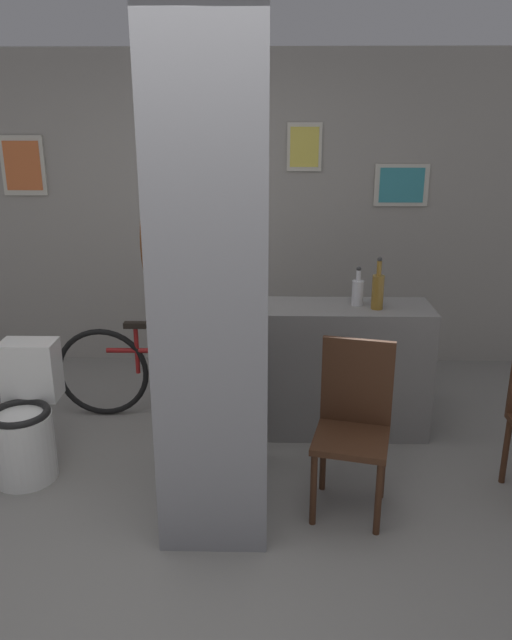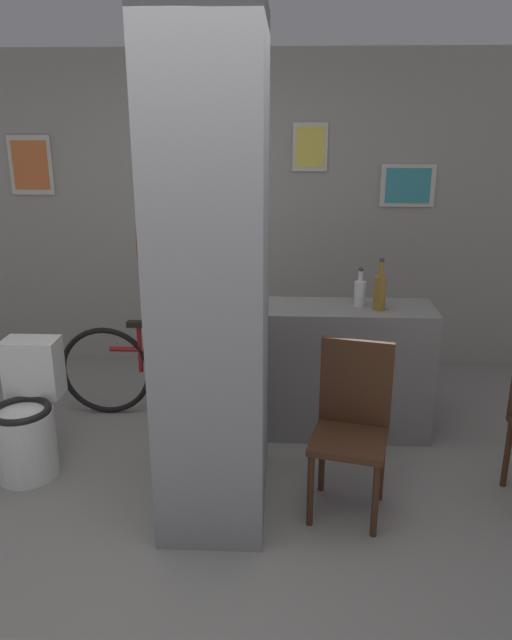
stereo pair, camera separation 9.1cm
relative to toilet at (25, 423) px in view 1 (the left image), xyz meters
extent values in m
plane|color=gray|center=(1.05, -0.72, -0.34)|extent=(14.00, 14.00, 0.00)
cube|color=gray|center=(1.05, 1.91, 0.96)|extent=(8.00, 0.06, 2.60)
cube|color=beige|center=(-0.55, 1.86, 1.36)|extent=(0.36, 0.02, 0.48)
cube|color=#D86633|center=(-0.55, 1.85, 1.36)|extent=(0.30, 0.01, 0.39)
cube|color=beige|center=(2.55, 1.86, 1.21)|extent=(0.44, 0.02, 0.34)
cube|color=teal|center=(2.55, 1.85, 1.21)|extent=(0.36, 0.01, 0.28)
cube|color=beige|center=(1.75, 1.86, 1.51)|extent=(0.28, 0.02, 0.38)
cube|color=#E0CC4C|center=(1.75, 1.85, 1.51)|extent=(0.23, 0.01, 0.31)
cube|color=gray|center=(1.19, -0.25, 0.96)|extent=(0.54, 0.94, 2.60)
cylinder|color=#593319|center=(0.91, -0.44, 1.21)|extent=(0.03, 0.40, 0.40)
cylinder|color=red|center=(0.89, -0.44, 1.21)|extent=(0.01, 0.07, 0.07)
cube|color=gray|center=(1.90, 0.60, 0.11)|extent=(1.30, 0.44, 0.90)
cylinder|color=white|center=(0.00, -0.07, -0.13)|extent=(0.37, 0.37, 0.42)
torus|color=black|center=(0.00, -0.07, 0.10)|extent=(0.36, 0.36, 0.04)
cube|color=white|center=(0.00, 0.18, 0.27)|extent=(0.33, 0.20, 0.37)
cylinder|color=#422616|center=(1.71, -0.48, -0.12)|extent=(0.04, 0.04, 0.42)
cylinder|color=#422616|center=(2.04, -0.56, -0.12)|extent=(0.04, 0.04, 0.42)
cylinder|color=#422616|center=(1.79, -0.15, -0.12)|extent=(0.04, 0.04, 0.42)
cylinder|color=#422616|center=(2.12, -0.23, -0.12)|extent=(0.04, 0.04, 0.42)
cube|color=#422616|center=(1.91, -0.36, 0.11)|extent=(0.47, 0.47, 0.04)
cube|color=#422616|center=(1.96, -0.18, 0.37)|extent=(0.39, 0.12, 0.49)
cylinder|color=#422616|center=(2.88, -0.06, -0.12)|extent=(0.04, 0.04, 0.42)
torus|color=black|center=(0.27, 0.78, 0.00)|extent=(0.67, 0.04, 0.67)
torus|color=black|center=(1.30, 0.78, 0.00)|extent=(0.67, 0.04, 0.67)
cylinder|color=maroon|center=(0.79, 0.78, 0.17)|extent=(0.95, 0.04, 0.04)
cylinder|color=maroon|center=(0.53, 0.78, 0.17)|extent=(0.03, 0.03, 0.34)
cylinder|color=maroon|center=(1.25, 0.78, 0.17)|extent=(0.03, 0.03, 0.31)
cube|color=black|center=(0.53, 0.78, 0.36)|extent=(0.16, 0.06, 0.04)
cylinder|color=#262626|center=(1.25, 0.78, 0.33)|extent=(0.03, 0.42, 0.03)
cylinder|color=olive|center=(2.17, 0.55, 0.68)|extent=(0.08, 0.08, 0.22)
cylinder|color=olive|center=(2.17, 0.55, 0.83)|extent=(0.03, 0.03, 0.10)
sphere|color=#333333|center=(2.17, 0.55, 0.89)|extent=(0.03, 0.03, 0.03)
cylinder|color=silver|center=(2.05, 0.63, 0.65)|extent=(0.08, 0.08, 0.17)
cylinder|color=silver|center=(2.05, 0.63, 0.77)|extent=(0.03, 0.03, 0.07)
sphere|color=#333333|center=(2.05, 0.63, 0.81)|extent=(0.03, 0.03, 0.03)
camera|label=1|loc=(1.46, -3.34, 1.78)|focal=35.00mm
camera|label=2|loc=(1.56, -3.34, 1.78)|focal=35.00mm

